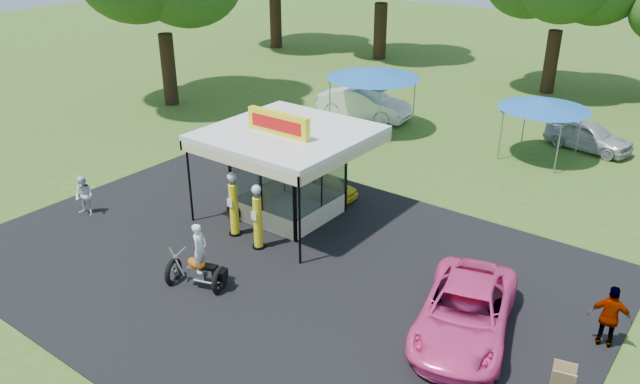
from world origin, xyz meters
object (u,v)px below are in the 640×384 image
Objects in this scene: spectator_east_b at (610,317)px; bg_car_c at (589,136)px; gas_station_kiosk at (289,172)px; gas_pump_right at (258,219)px; motorcycle at (199,262)px; a_frame_sign at (562,383)px; kiosk_car at (324,185)px; spectator_west at (84,196)px; bg_car_a at (364,103)px; tent_west at (373,73)px; tent_east at (545,104)px; pink_sedan at (465,312)px; gas_pump_left at (234,206)px.

spectator_east_b reaches higher than bg_car_c.
gas_station_kiosk is 2.28× the size of gas_pump_right.
a_frame_sign is at bearing -9.19° from motorcycle.
kiosk_car is (-0.76, 4.78, -0.65)m from gas_pump_right.
spectator_west is 18.17m from spectator_east_b.
spectator_east_b is (17.80, 3.65, 0.14)m from spectator_west.
spectator_east_b is 15.70m from bg_car_c.
kiosk_car is 10.46m from bg_car_a.
gas_pump_right reaches higher than spectator_east_b.
spectator_west is (-17.50, -0.94, 0.30)m from a_frame_sign.
tent_west reaches higher than kiosk_car.
a_frame_sign is at bearing -117.37° from kiosk_car.
spectator_west is at bearing -125.74° from tent_east.
kiosk_car is 0.56× the size of pink_sedan.
a_frame_sign is (10.37, 1.77, -0.39)m from motorcycle.
motorcycle is 7.69m from kiosk_car.
gas_station_kiosk reaches higher than tent_west.
motorcycle is 1.44× the size of spectator_west.
a_frame_sign is 17.52m from spectator_west.
gas_pump_right reaches higher than kiosk_car.
motorcycle is at bearing 173.36° from bg_car_c.
gas_pump_right is 0.58× the size of bg_car_c.
tent_east is at bearing 86.68° from pink_sedan.
pink_sedan is (-2.93, 0.94, 0.22)m from a_frame_sign.
spectator_west is at bearing -102.21° from tent_west.
pink_sedan is 19.24m from bg_car_a.
pink_sedan is at bearing -1.04° from gas_pump_right.
spectator_west is (-14.57, -1.88, 0.08)m from pink_sedan.
motorcycle is 1.23× the size of spectator_east_b.
a_frame_sign is at bearing -32.93° from pink_sedan.
bg_car_a reaches higher than bg_car_c.
spectator_west is at bearing 169.50° from a_frame_sign.
tent_west is at bearing 20.05° from kiosk_car.
spectator_west reaches higher than kiosk_car.
bg_car_c is (-4.67, 14.99, -0.23)m from spectator_east_b.
motorcycle reaches higher than spectator_west.
spectator_east_b is 14.02m from tent_east.
motorcycle is 0.47× the size of tent_west.
motorcycle is (0.94, -5.42, -0.91)m from gas_station_kiosk.
gas_pump_left is at bearing 97.09° from motorcycle.
bg_car_a is (1.84, 16.30, 0.06)m from spectator_west.
pink_sedan is 1.00× the size of bg_car_a.
gas_pump_left is 1.03× the size of gas_pump_right.
tent_west is at bearing 122.04° from a_frame_sign.
bg_car_c is at bearing 90.29° from a_frame_sign.
gas_pump_right is 2.48× the size of a_frame_sign.
bg_car_a is (-12.73, 14.42, 0.13)m from pink_sedan.
tent_east is at bearing 64.86° from gas_station_kiosk.
tent_east is (4.64, 14.09, 1.45)m from gas_pump_right.
kiosk_car is (-0.00, 2.21, -1.30)m from gas_station_kiosk.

